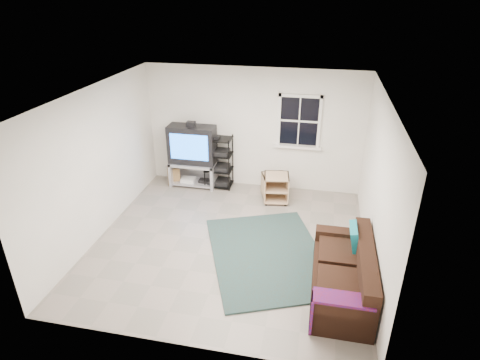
% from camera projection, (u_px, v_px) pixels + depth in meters
% --- Properties ---
extents(room, '(4.60, 4.62, 4.60)m').
position_uv_depth(room, '(299.00, 125.00, 8.19)').
color(room, gray).
rests_on(room, ground).
extents(tv_unit, '(1.00, 0.50, 1.48)m').
position_uv_depth(tv_unit, '(193.00, 151.00, 8.68)').
color(tv_unit, '#A5A5AD').
rests_on(tv_unit, ground).
extents(av_rack, '(0.59, 0.43, 1.17)m').
position_uv_depth(av_rack, '(219.00, 165.00, 8.74)').
color(av_rack, black).
rests_on(av_rack, ground).
extents(side_table_left, '(0.56, 0.56, 0.58)m').
position_uv_depth(side_table_left, '(276.00, 187.00, 8.24)').
color(side_table_left, tan).
rests_on(side_table_left, ground).
extents(side_table_right, '(0.60, 0.60, 0.54)m').
position_uv_depth(side_table_right, '(274.00, 184.00, 8.35)').
color(side_table_right, tan).
rests_on(side_table_right, ground).
extents(sofa, '(0.81, 1.84, 0.84)m').
position_uv_depth(sofa, '(344.00, 276.00, 5.73)').
color(sofa, black).
rests_on(sofa, ground).
extents(shag_rug, '(2.57, 2.94, 0.03)m').
position_uv_depth(shag_rug, '(268.00, 254.00, 6.66)').
color(shag_rug, '#312116').
rests_on(shag_rug, ground).
extents(paper_bag, '(0.32, 0.26, 0.39)m').
position_uv_depth(paper_bag, '(174.00, 176.00, 8.99)').
color(paper_bag, olive).
rests_on(paper_bag, ground).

